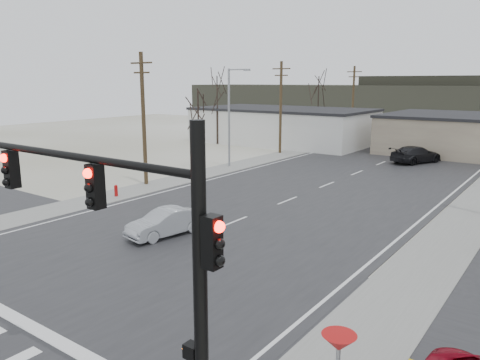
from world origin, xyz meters
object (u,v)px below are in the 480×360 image
object	(u,v)px
traffic_signal_mast	(131,236)
car_far_b	(441,129)
sedan_crossing	(165,223)
car_far_a	(416,154)
fire_hydrant	(116,191)

from	to	relation	value
traffic_signal_mast	car_far_b	distance (m)	68.61
sedan_crossing	car_far_b	world-z (taller)	car_far_b
traffic_signal_mast	sedan_crossing	xyz separation A→B (m)	(-9.34, 10.21, -3.94)
traffic_signal_mast	car_far_a	xyz separation A→B (m)	(-5.27, 40.49, -3.81)
fire_hydrant	car_far_a	xyz separation A→B (m)	(12.82, 26.29, 0.41)
sedan_crossing	fire_hydrant	bearing A→B (deg)	165.93
traffic_signal_mast	car_far_a	size ratio (longest dim) A/B	1.59
sedan_crossing	car_far_a	xyz separation A→B (m)	(4.07, 30.29, 0.13)
traffic_signal_mast	fire_hydrant	size ratio (longest dim) A/B	10.29
car_far_b	car_far_a	bearing A→B (deg)	-61.82
fire_hydrant	car_far_b	distance (m)	54.36
traffic_signal_mast	fire_hydrant	distance (m)	23.39
car_far_a	traffic_signal_mast	bearing A→B (deg)	121.19
sedan_crossing	car_far_b	xyz separation A→B (m)	(-0.04, 57.65, 0.09)
traffic_signal_mast	fire_hydrant	bearing A→B (deg)	141.87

